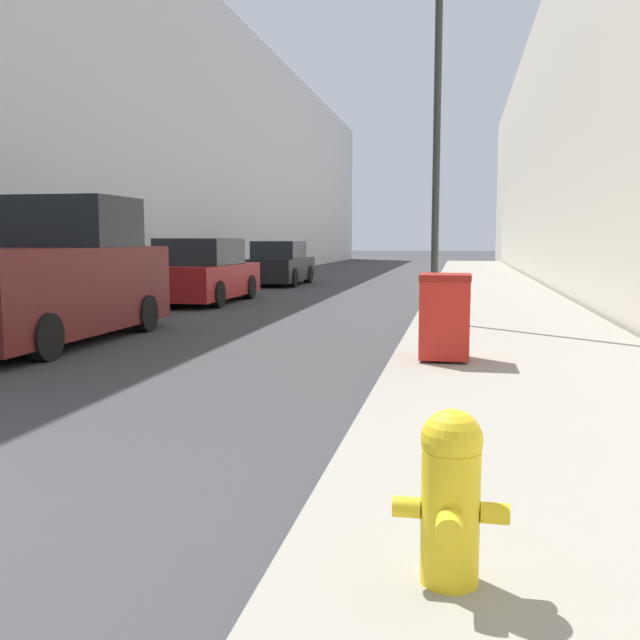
# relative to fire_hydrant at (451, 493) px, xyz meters

# --- Properties ---
(sidewalk_right) EXTENTS (3.47, 60.00, 0.13)m
(sidewalk_right) POSITION_rel_fire_hydrant_xyz_m (0.94, 17.17, -0.46)
(sidewalk_right) COLOR gray
(sidewalk_right) RESTS_ON ground
(building_left_glass) EXTENTS (12.00, 60.00, 10.27)m
(building_left_glass) POSITION_rel_fire_hydrant_xyz_m (-14.70, 25.17, 4.61)
(building_left_glass) COLOR #BCBCC1
(building_left_glass) RESTS_ON ground
(fire_hydrant) EXTENTS (0.49, 0.38, 0.76)m
(fire_hydrant) POSITION_rel_fire_hydrant_xyz_m (0.00, 0.00, 0.00)
(fire_hydrant) COLOR yellow
(fire_hydrant) RESTS_ON sidewalk_right
(trash_bin) EXTENTS (0.61, 0.69, 1.05)m
(trash_bin) POSITION_rel_fire_hydrant_xyz_m (-0.15, 5.78, 0.14)
(trash_bin) COLOR red
(trash_bin) RESTS_ON sidewalk_right
(lamppost) EXTENTS (0.39, 0.39, 6.52)m
(lamppost) POSITION_rel_fire_hydrant_xyz_m (-0.42, 9.85, 3.51)
(lamppost) COLOR #2D332D
(lamppost) RESTS_ON sidewalk_right
(pickup_truck) EXTENTS (2.23, 4.95, 2.29)m
(pickup_truck) POSITION_rel_fire_hydrant_xyz_m (-6.33, 7.10, 0.44)
(pickup_truck) COLOR #561919
(pickup_truck) RESTS_ON ground
(parked_sedan_near) EXTENTS (1.98, 4.33, 1.62)m
(parked_sedan_near) POSITION_rel_fire_hydrant_xyz_m (-6.42, 14.19, 0.21)
(parked_sedan_near) COLOR maroon
(parked_sedan_near) RESTS_ON ground
(parked_sedan_far) EXTENTS (1.80, 4.16, 1.54)m
(parked_sedan_far) POSITION_rel_fire_hydrant_xyz_m (-6.24, 21.48, 0.18)
(parked_sedan_far) COLOR black
(parked_sedan_far) RESTS_ON ground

